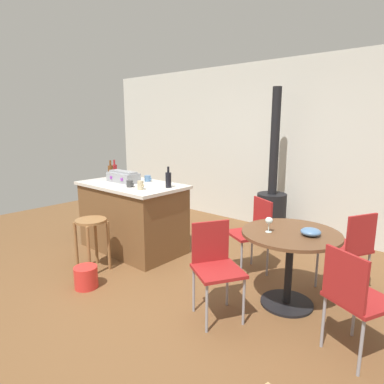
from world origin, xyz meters
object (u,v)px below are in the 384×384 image
at_px(folding_chair_far, 253,229).
at_px(bottle_1, 168,179).
at_px(kitchen_island, 133,217).
at_px(wooden_stool, 92,232).
at_px(toolbox, 123,177).
at_px(cup_0, 141,185).
at_px(cup_2, 120,175).
at_px(wine_glass, 269,221).
at_px(wood_stove, 272,203).
at_px(cup_3, 148,178).
at_px(folding_chair_near, 350,246).
at_px(bottle_2, 111,172).
at_px(folding_chair_right, 354,295).
at_px(bottle_0, 115,171).
at_px(cup_1, 130,184).
at_px(serving_bowl, 311,232).
at_px(dining_table, 290,250).
at_px(folding_chair_left, 215,263).
at_px(plastic_bucket, 86,277).

xyz_separation_m(folding_chair_far, bottle_1, (-1.05, -0.33, 0.52)).
distance_m(kitchen_island, folding_chair_far, 1.69).
bearing_deg(wooden_stool, toolbox, 114.67).
xyz_separation_m(cup_0, cup_2, (-0.88, 0.35, -0.01)).
bearing_deg(kitchen_island, wine_glass, -2.57).
relative_size(wood_stove, cup_3, 17.77).
distance_m(folding_chair_near, wood_stove, 1.79).
height_order(folding_chair_near, bottle_2, bottle_2).
xyz_separation_m(folding_chair_near, cup_0, (-2.23, -0.81, 0.46)).
xyz_separation_m(folding_chair_right, bottle_1, (-2.39, 0.48, 0.53)).
bearing_deg(cup_0, wine_glass, 3.13).
xyz_separation_m(kitchen_island, bottle_0, (-0.60, 0.17, 0.56)).
distance_m(toolbox, cup_1, 0.39).
bearing_deg(cup_0, cup_1, 174.18).
xyz_separation_m(toolbox, serving_bowl, (2.62, 0.06, -0.23)).
bearing_deg(serving_bowl, cup_2, 178.13).
bearing_deg(dining_table, wooden_stool, -159.19).
bearing_deg(cup_1, folding_chair_left, -13.07).
bearing_deg(cup_2, wine_glass, -5.66).
bearing_deg(toolbox, wine_glass, -2.41).
bearing_deg(kitchen_island, folding_chair_far, 15.90).
distance_m(folding_chair_left, bottle_0, 2.60).
bearing_deg(cup_1, bottle_0, 156.62).
xyz_separation_m(cup_0, wine_glass, (1.70, 0.09, -0.14)).
distance_m(wooden_stool, folding_chair_far, 1.90).
xyz_separation_m(bottle_0, plastic_bucket, (1.10, -1.23, -0.91)).
height_order(wine_glass, serving_bowl, wine_glass).
bearing_deg(toolbox, bottle_1, 10.02).
height_order(bottle_2, cup_3, bottle_2).
distance_m(toolbox, bottle_2, 0.36).
xyz_separation_m(cup_1, cup_3, (-0.14, 0.43, -0.00)).
bearing_deg(toolbox, folding_chair_right, -6.36).
distance_m(wood_stove, bottle_2, 2.45).
height_order(folding_chair_right, bottle_1, bottle_1).
bearing_deg(cup_0, cup_2, 158.39).
relative_size(bottle_0, cup_1, 2.16).
bearing_deg(plastic_bucket, dining_table, 31.72).
distance_m(folding_chair_far, serving_bowl, 0.95).
height_order(folding_chair_near, toolbox, toolbox).
bearing_deg(folding_chair_right, serving_bowl, 140.97).
height_order(kitchen_island, dining_table, kitchen_island).
height_order(kitchen_island, folding_chair_left, kitchen_island).
xyz_separation_m(folding_chair_near, cup_3, (-2.61, -0.36, 0.44)).
bearing_deg(plastic_bucket, cup_2, 128.55).
relative_size(kitchen_island, serving_bowl, 8.11).
height_order(cup_2, wine_glass, cup_2).
relative_size(wooden_stool, dining_table, 0.69).
xyz_separation_m(folding_chair_right, plastic_bucket, (-2.46, -0.71, -0.39)).
xyz_separation_m(bottle_0, cup_3, (0.64, 0.09, -0.06)).
bearing_deg(folding_chair_left, wooden_stool, -173.03).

